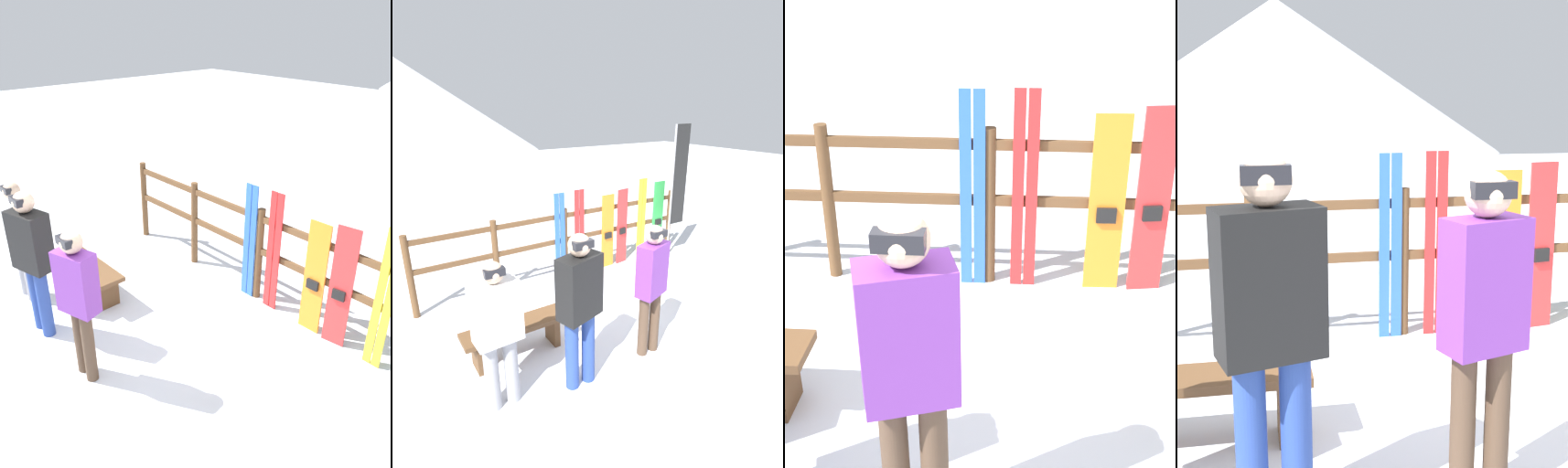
% 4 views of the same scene
% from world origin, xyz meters
% --- Properties ---
extents(ground_plane, '(40.00, 40.00, 0.00)m').
position_xyz_m(ground_plane, '(0.00, 0.00, 0.00)').
color(ground_plane, white).
extents(fence, '(5.23, 0.10, 1.30)m').
position_xyz_m(fence, '(0.00, 1.95, 0.76)').
color(fence, brown).
rests_on(fence, ground).
extents(person_purple, '(0.45, 0.33, 1.71)m').
position_xyz_m(person_purple, '(-0.20, -0.53, 1.01)').
color(person_purple, '#4C3828').
rests_on(person_purple, ground).
extents(ski_pair_blue, '(0.19, 0.02, 1.60)m').
position_xyz_m(ski_pair_blue, '(-0.13, 1.89, 0.80)').
color(ski_pair_blue, blue).
rests_on(ski_pair_blue, ground).
extents(ski_pair_red, '(0.19, 0.02, 1.61)m').
position_xyz_m(ski_pair_red, '(0.27, 1.89, 0.80)').
color(ski_pair_red, red).
rests_on(ski_pair_red, ground).
extents(snowboard_orange, '(0.28, 0.06, 1.44)m').
position_xyz_m(snowboard_orange, '(0.90, 1.89, 0.71)').
color(snowboard_orange, orange).
rests_on(snowboard_orange, ground).
extents(snowboard_red, '(0.27, 0.09, 1.50)m').
position_xyz_m(snowboard_red, '(1.24, 1.89, 0.75)').
color(snowboard_red, red).
rests_on(snowboard_red, ground).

